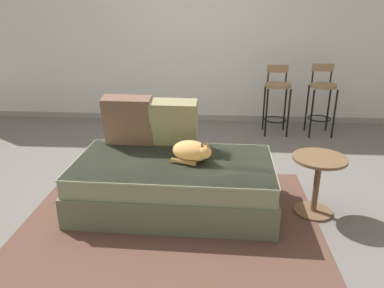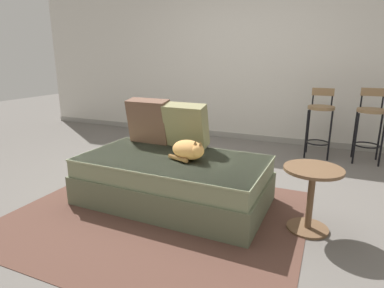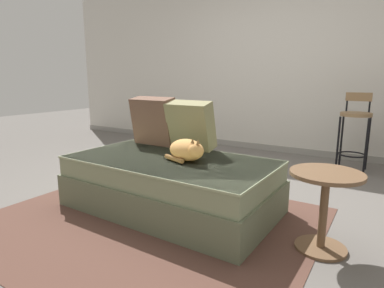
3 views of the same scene
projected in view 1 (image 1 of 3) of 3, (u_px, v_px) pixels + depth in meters
name	position (u px, v px, depth m)	size (l,w,h in m)	color
ground_plane	(179.00, 185.00, 3.70)	(16.00, 16.00, 0.00)	#66605B
wall_back_panel	(194.00, 32.00, 5.34)	(8.00, 0.10, 2.60)	silver
wall_baseboard_trim	(193.00, 117.00, 5.73)	(8.00, 0.02, 0.09)	gray
area_rug	(170.00, 224.00, 3.04)	(2.41, 2.04, 0.01)	brown
couch	(174.00, 183.00, 3.25)	(1.73, 0.98, 0.43)	#636B50
throw_pillow_corner	(129.00, 120.00, 3.47)	(0.45, 0.24, 0.47)	brown
throw_pillow_middle	(174.00, 122.00, 3.44)	(0.43, 0.26, 0.45)	#847F56
cat	(192.00, 151.00, 3.15)	(0.38, 0.34, 0.20)	tan
bar_stool_near_window	(277.00, 94.00, 5.00)	(0.34, 0.34, 0.92)	black
bar_stool_by_doorway	(322.00, 95.00, 4.96)	(0.34, 0.34, 0.94)	black
side_table	(317.00, 177.00, 3.10)	(0.44, 0.44, 0.52)	brown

